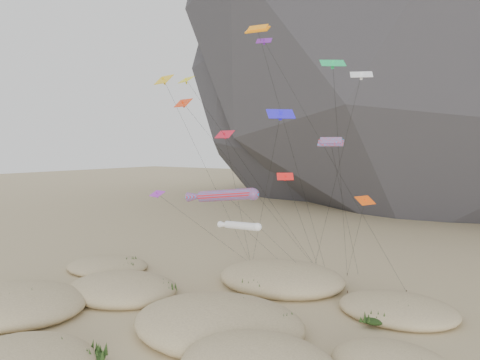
# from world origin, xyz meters

# --- Properties ---
(ground) EXTENTS (500.00, 500.00, 0.00)m
(ground) POSITION_xyz_m (0.00, 0.00, 0.00)
(ground) COLOR #CCB789
(ground) RESTS_ON ground
(dunes) EXTENTS (50.87, 41.35, 4.01)m
(dunes) POSITION_xyz_m (-2.68, 3.86, 0.71)
(dunes) COLOR #CCB789
(dunes) RESTS_ON ground
(dune_grass) EXTENTS (42.14, 29.21, 1.43)m
(dune_grass) POSITION_xyz_m (-0.20, 3.49, 0.85)
(dune_grass) COLOR black
(dune_grass) RESTS_ON ground
(kite_stakes) EXTENTS (21.92, 7.02, 0.30)m
(kite_stakes) POSITION_xyz_m (1.20, 23.51, 0.15)
(kite_stakes) COLOR #3F2D1E
(kite_stakes) RESTS_ON ground
(rainbow_tube_kite) EXTENTS (8.50, 16.75, 12.69)m
(rainbow_tube_kite) POSITION_xyz_m (-1.22, 7.40, 11.74)
(rainbow_tube_kite) COLOR red
(rainbow_tube_kite) RESTS_ON ground
(white_tube_kite) EXTENTS (6.39, 17.76, 9.22)m
(white_tube_kite) POSITION_xyz_m (0.06, 8.53, 8.57)
(white_tube_kite) COLOR white
(white_tube_kite) RESTS_ON ground
(orange_parafoil) EXTENTS (3.52, 14.56, 29.53)m
(orange_parafoil) POSITION_xyz_m (0.20, 11.84, 28.64)
(orange_parafoil) COLOR orange
(orange_parafoil) RESTS_ON ground
(multi_parafoil) EXTENTS (3.79, 16.19, 17.65)m
(multi_parafoil) POSITION_xyz_m (8.24, 12.52, 16.98)
(multi_parafoil) COLOR red
(multi_parafoil) RESTS_ON ground
(delta_kites) EXTENTS (24.71, 22.29, 28.24)m
(delta_kites) POSITION_xyz_m (0.53, 10.34, 19.45)
(delta_kites) COLOR #671BA2
(delta_kites) RESTS_ON ground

